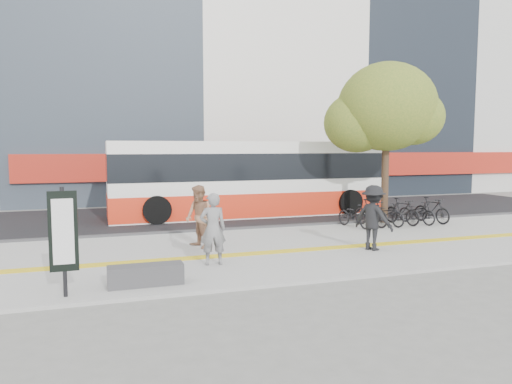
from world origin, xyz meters
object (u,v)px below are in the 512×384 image
object	(u,v)px
street_tree	(385,109)
bus	(251,181)
bench	(146,275)
seated_woman	(213,229)
signboard	(63,233)
pedestrian_dark	(373,218)
pedestrian_tan	(199,217)

from	to	relation	value
street_tree	bus	size ratio (longest dim) A/B	0.52
bench	seated_woman	bearing A→B (deg)	36.60
bench	bus	size ratio (longest dim) A/B	0.13
signboard	pedestrian_dark	bearing A→B (deg)	13.05
bench	signboard	xyz separation A→B (m)	(-1.60, -0.31, 1.06)
signboard	pedestrian_tan	xyz separation A→B (m)	(3.47, 3.74, -0.36)
bench	pedestrian_dark	world-z (taller)	pedestrian_dark
street_tree	seated_woman	distance (m)	9.90
bench	pedestrian_tan	xyz separation A→B (m)	(1.87, 3.43, 0.70)
bench	seated_woman	world-z (taller)	seated_woman
bench	signboard	world-z (taller)	signboard
signboard	street_tree	bearing A→B (deg)	29.07
pedestrian_tan	pedestrian_dark	world-z (taller)	pedestrian_dark
bench	pedestrian_tan	distance (m)	3.97
seated_woman	pedestrian_tan	bearing A→B (deg)	-87.29
pedestrian_tan	signboard	bearing A→B (deg)	-61.57
pedestrian_tan	pedestrian_dark	bearing A→B (deg)	50.12
bench	pedestrian_tan	size ratio (longest dim) A/B	0.86
signboard	bus	bearing A→B (deg)	54.73
street_tree	seated_woman	world-z (taller)	street_tree
bench	pedestrian_tan	world-z (taller)	pedestrian_tan
seated_woman	pedestrian_tan	size ratio (longest dim) A/B	0.98
street_tree	pedestrian_dark	distance (m)	6.47
street_tree	seated_woman	bearing A→B (deg)	-149.59
bus	seated_woman	size ratio (longest dim) A/B	6.61
signboard	bench	bearing A→B (deg)	10.81
seated_woman	pedestrian_dark	world-z (taller)	pedestrian_dark
seated_woman	pedestrian_dark	xyz separation A→B (m)	(4.80, 0.26, 0.02)
bus	signboard	bearing A→B (deg)	-125.27
signboard	seated_woman	size ratio (longest dim) A/B	1.20
pedestrian_tan	seated_woman	bearing A→B (deg)	-20.69
signboard	seated_woman	distance (m)	3.79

